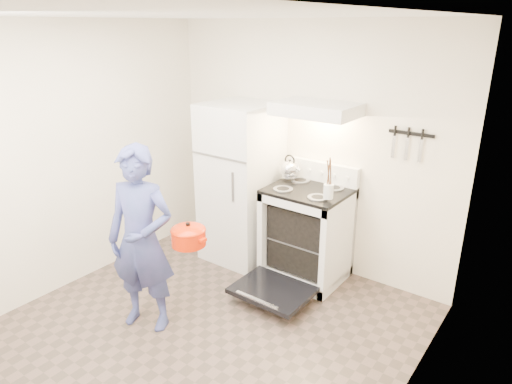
{
  "coord_description": "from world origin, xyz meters",
  "views": [
    {
      "loc": [
        2.27,
        -2.15,
        2.45
      ],
      "look_at": [
        -0.05,
        1.0,
        1.0
      ],
      "focal_mm": 32.0,
      "sensor_mm": 36.0,
      "label": 1
    }
  ],
  "objects_px": {
    "person": "(141,240)",
    "refrigerator": "(241,183)",
    "tea_kettle": "(290,168)",
    "dutch_oven": "(189,237)",
    "stove_body": "(307,235)"
  },
  "relations": [
    {
      "from": "person",
      "to": "refrigerator",
      "type": "bearing_deg",
      "value": 73.78
    },
    {
      "from": "tea_kettle",
      "to": "dutch_oven",
      "type": "relative_size",
      "value": 0.75
    },
    {
      "from": "person",
      "to": "stove_body",
      "type": "bearing_deg",
      "value": 44.21
    },
    {
      "from": "refrigerator",
      "to": "tea_kettle",
      "type": "height_order",
      "value": "refrigerator"
    },
    {
      "from": "person",
      "to": "dutch_oven",
      "type": "relative_size",
      "value": 4.5
    },
    {
      "from": "refrigerator",
      "to": "tea_kettle",
      "type": "relative_size",
      "value": 6.47
    },
    {
      "from": "person",
      "to": "dutch_oven",
      "type": "bearing_deg",
      "value": 14.61
    },
    {
      "from": "refrigerator",
      "to": "dutch_oven",
      "type": "bearing_deg",
      "value": -70.79
    },
    {
      "from": "stove_body",
      "to": "dutch_oven",
      "type": "relative_size",
      "value": 2.61
    },
    {
      "from": "refrigerator",
      "to": "stove_body",
      "type": "bearing_deg",
      "value": 1.77
    },
    {
      "from": "refrigerator",
      "to": "stove_body",
      "type": "height_order",
      "value": "refrigerator"
    },
    {
      "from": "stove_body",
      "to": "dutch_oven",
      "type": "height_order",
      "value": "dutch_oven"
    },
    {
      "from": "refrigerator",
      "to": "stove_body",
      "type": "distance_m",
      "value": 0.9
    },
    {
      "from": "refrigerator",
      "to": "dutch_oven",
      "type": "height_order",
      "value": "refrigerator"
    },
    {
      "from": "stove_body",
      "to": "tea_kettle",
      "type": "distance_m",
      "value": 0.7
    }
  ]
}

